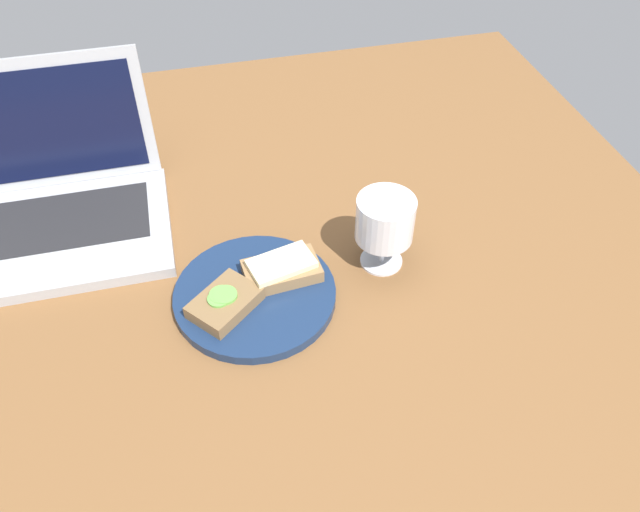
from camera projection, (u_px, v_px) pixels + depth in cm
name	position (u px, v px, depth cm)	size (l,w,h in cm)	color
wooden_table	(270.00, 296.00, 93.55)	(140.00, 140.00, 3.00)	brown
plate	(255.00, 295.00, 90.63)	(23.59, 23.59, 1.58)	navy
sandwich_with_cheese	(282.00, 269.00, 91.29)	(11.55, 7.50, 3.00)	#937047
sandwich_with_cucumber	(225.00, 302.00, 87.05)	(11.59, 11.24, 2.59)	brown
wine_glass	(385.00, 222.00, 90.80)	(8.67, 8.67, 12.16)	white
laptop	(52.00, 203.00, 99.77)	(35.44, 29.30, 23.43)	#ADAFB5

